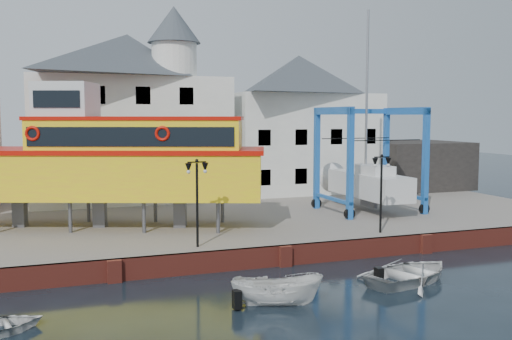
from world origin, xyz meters
name	(u,v)px	position (x,y,z in m)	size (l,w,h in m)	color
ground	(285,266)	(0.00, 0.00, 0.00)	(140.00, 140.00, 0.00)	black
hardstanding	(222,218)	(0.00, 11.00, 0.50)	(44.00, 22.00, 1.00)	slate
quay_wall	(284,255)	(0.00, 0.10, 0.50)	(44.00, 0.47, 1.00)	maroon
building_white_main	(131,114)	(-4.87, 18.39, 7.34)	(14.00, 8.30, 14.00)	silver
building_white_right	(298,123)	(9.00, 19.00, 6.60)	(12.00, 8.00, 11.20)	silver
shed_dark	(413,165)	(19.00, 17.00, 3.00)	(8.00, 7.00, 4.00)	black
lamp_post_left	(197,181)	(-4.00, 1.20, 4.17)	(1.12, 0.32, 4.20)	black
lamp_post_right	(381,174)	(6.00, 1.20, 4.17)	(1.12, 0.32, 4.20)	black
tour_boat	(99,160)	(-7.97, 7.78, 4.79)	(18.82, 10.53, 8.03)	#59595E
travel_lift	(363,177)	(9.00, 8.28, 3.18)	(6.16, 8.65, 13.02)	#1254A0
motorboat_a	(277,305)	(-2.44, -5.16, 0.00)	(1.32, 3.51, 1.36)	silver
motorboat_b	(410,281)	(4.24, -4.15, 0.00)	(3.44, 4.82, 1.00)	silver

